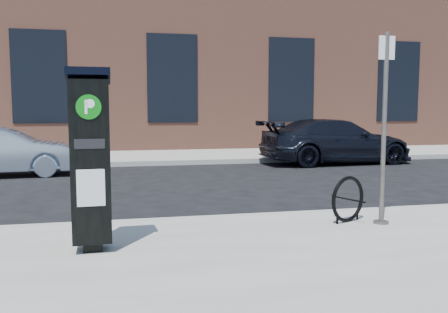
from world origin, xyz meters
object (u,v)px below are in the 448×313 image
object	(u,v)px
bike_rack	(348,199)
car_dark	(336,141)
car_silver	(1,152)
parking_kiosk	(91,158)
sign_pole	(384,130)

from	to	relation	value
bike_rack	car_dark	bearing A→B (deg)	41.83
bike_rack	car_silver	size ratio (longest dim) A/B	0.17
parking_kiosk	car_silver	size ratio (longest dim) A/B	0.53
sign_pole	car_silver	xyz separation A→B (m)	(-6.80, 7.47, -0.84)
sign_pole	car_dark	xyz separation A→B (m)	(3.27, 8.38, -0.77)
parking_kiosk	car_dark	xyz separation A→B (m)	(7.27, 8.84, -0.50)
bike_rack	car_dark	size ratio (longest dim) A/B	0.14
bike_rack	car_silver	world-z (taller)	car_silver
bike_rack	car_silver	bearing A→B (deg)	107.30
car_silver	car_dark	bearing A→B (deg)	-89.23
parking_kiosk	car_silver	xyz separation A→B (m)	(-2.80, 7.94, -0.57)
bike_rack	car_dark	world-z (taller)	car_dark
parking_kiosk	car_dark	bearing A→B (deg)	48.88
car_silver	sign_pole	bearing A→B (deg)	-142.04
sign_pole	car_dark	world-z (taller)	sign_pole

